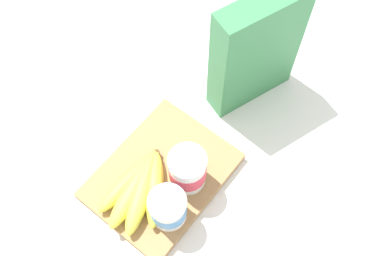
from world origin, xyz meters
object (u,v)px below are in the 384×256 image
object	(u,v)px
cutting_board	(162,176)
yogurt_cup_back	(168,209)
cereal_box	(256,52)
yogurt_cup_front	(188,170)
banana_bunch	(140,188)

from	to	relation	value
cutting_board	yogurt_cup_back	world-z (taller)	yogurt_cup_back
cutting_board	cereal_box	xyz separation A→B (m)	(-0.29, 0.02, 0.13)
yogurt_cup_back	cutting_board	bearing A→B (deg)	-129.86
yogurt_cup_front	yogurt_cup_back	world-z (taller)	yogurt_cup_front
yogurt_cup_front	banana_bunch	world-z (taller)	yogurt_cup_front
cereal_box	yogurt_cup_back	size ratio (longest dim) A/B	3.43
banana_bunch	cutting_board	bearing A→B (deg)	172.53
cutting_board	yogurt_cup_front	distance (m)	0.08
cutting_board	cereal_box	size ratio (longest dim) A/B	1.00
cereal_box	banana_bunch	size ratio (longest dim) A/B	1.51
yogurt_cup_front	yogurt_cup_back	size ratio (longest dim) A/B	1.16
cereal_box	cutting_board	bearing A→B (deg)	-163.50
cutting_board	banana_bunch	distance (m)	0.06
banana_bunch	cereal_box	bearing A→B (deg)	176.18
cereal_box	banana_bunch	bearing A→B (deg)	-164.18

